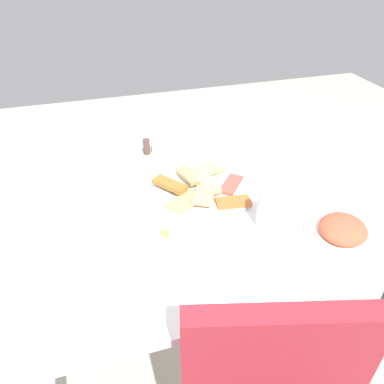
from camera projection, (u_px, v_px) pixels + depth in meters
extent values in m
plane|color=#BCB8A8|center=(186.00, 338.00, 1.63)|extent=(6.00, 6.00, 0.00)
cube|color=white|center=(185.00, 207.00, 1.22)|extent=(1.16, 0.93, 0.02)
cylinder|color=#514955|center=(263.00, 201.00, 1.87)|extent=(0.04, 0.04, 0.71)
cylinder|color=#514955|center=(46.00, 240.00, 1.63)|extent=(0.04, 0.04, 0.71)
cylinder|color=#514955|center=(370.00, 340.00, 1.23)|extent=(0.04, 0.04, 0.71)
cube|color=maroon|center=(273.00, 379.00, 0.82)|extent=(0.40, 0.15, 0.46)
cylinder|color=white|center=(203.00, 191.00, 1.26)|extent=(0.34, 0.34, 0.01)
cube|color=#CEBB6A|center=(185.00, 201.00, 1.19)|extent=(0.14, 0.12, 0.01)
cube|color=tan|center=(189.00, 176.00, 1.29)|extent=(0.07, 0.12, 0.01)
cube|color=#EFD17C|center=(207.00, 183.00, 1.25)|extent=(0.06, 0.12, 0.01)
cube|color=#DCDB7A|center=(206.00, 170.00, 1.33)|extent=(0.14, 0.09, 0.01)
cube|color=#9F6B2D|center=(170.00, 184.00, 1.24)|extent=(0.11, 0.13, 0.01)
cube|color=#E6A179|center=(204.00, 195.00, 1.20)|extent=(0.10, 0.12, 0.01)
cube|color=#DC5145|center=(231.00, 184.00, 1.28)|extent=(0.12, 0.12, 0.01)
cube|color=#C7652F|center=(233.00, 202.00, 1.19)|extent=(0.12, 0.07, 0.01)
cylinder|color=white|center=(341.00, 234.00, 1.08)|extent=(0.21, 0.21, 0.01)
ellipsoid|color=#CE583B|center=(343.00, 229.00, 1.07)|extent=(0.20, 0.20, 0.06)
sphere|color=#E3D448|center=(349.00, 220.00, 1.11)|extent=(0.03, 0.03, 0.03)
cylinder|color=white|center=(143.00, 252.00, 1.02)|extent=(0.22, 0.22, 0.01)
ellipsoid|color=white|center=(142.00, 247.00, 1.01)|extent=(0.20, 0.20, 0.05)
sphere|color=yellow|center=(163.00, 235.00, 1.05)|extent=(0.03, 0.03, 0.03)
cylinder|color=silver|center=(268.00, 209.00, 1.09)|extent=(0.09, 0.09, 0.12)
cube|color=white|center=(79.00, 195.00, 1.25)|extent=(0.14, 0.14, 0.00)
cube|color=silver|center=(79.00, 191.00, 1.26)|extent=(0.18, 0.04, 0.00)
cube|color=silver|center=(79.00, 197.00, 1.23)|extent=(0.20, 0.03, 0.00)
cube|color=#B2B2B7|center=(151.00, 154.00, 1.47)|extent=(0.10, 0.10, 0.01)
cylinder|color=white|center=(154.00, 144.00, 1.45)|extent=(0.03, 0.03, 0.07)
cylinder|color=brown|center=(146.00, 147.00, 1.45)|extent=(0.03, 0.03, 0.06)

